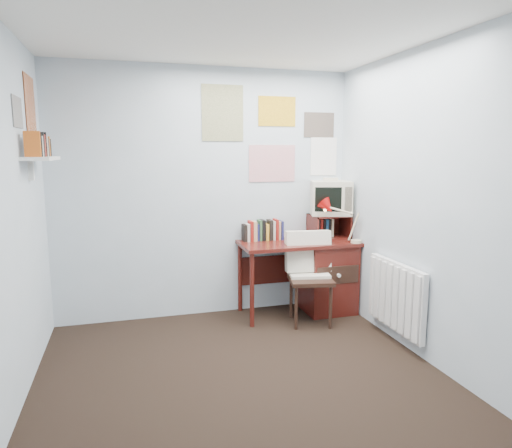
# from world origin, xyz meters

# --- Properties ---
(ground) EXTENTS (3.50, 3.50, 0.00)m
(ground) POSITION_xyz_m (0.00, 0.00, 0.00)
(ground) COLOR black
(ground) RESTS_ON ground
(back_wall) EXTENTS (3.00, 0.02, 2.50)m
(back_wall) POSITION_xyz_m (0.00, 1.75, 1.25)
(back_wall) COLOR silver
(back_wall) RESTS_ON ground
(right_wall) EXTENTS (0.02, 3.50, 2.50)m
(right_wall) POSITION_xyz_m (1.50, 0.00, 1.25)
(right_wall) COLOR silver
(right_wall) RESTS_ON ground
(ceiling) EXTENTS (3.00, 3.50, 0.02)m
(ceiling) POSITION_xyz_m (0.00, 0.00, 2.50)
(ceiling) COLOR white
(ceiling) RESTS_ON back_wall
(desk) EXTENTS (1.20, 0.55, 0.76)m
(desk) POSITION_xyz_m (1.17, 1.48, 0.41)
(desk) COLOR #511812
(desk) RESTS_ON ground
(desk_chair) EXTENTS (0.52, 0.51, 0.87)m
(desk_chair) POSITION_xyz_m (0.91, 1.18, 0.44)
(desk_chair) COLOR black
(desk_chair) RESTS_ON ground
(desk_lamp) EXTENTS (0.31, 0.28, 0.40)m
(desk_lamp) POSITION_xyz_m (1.44, 1.26, 0.96)
(desk_lamp) COLOR #B50D0C
(desk_lamp) RESTS_ON desk
(tv_riser) EXTENTS (0.40, 0.30, 0.25)m
(tv_riser) POSITION_xyz_m (1.29, 1.59, 0.89)
(tv_riser) COLOR #511812
(tv_riser) RESTS_ON desk
(crt_tv) EXTENTS (0.50, 0.48, 0.39)m
(crt_tv) POSITION_xyz_m (1.31, 1.61, 1.20)
(crt_tv) COLOR beige
(crt_tv) RESTS_ON tv_riser
(book_row) EXTENTS (0.60, 0.14, 0.22)m
(book_row) POSITION_xyz_m (0.66, 1.66, 0.87)
(book_row) COLOR #511812
(book_row) RESTS_ON desk
(radiator) EXTENTS (0.09, 0.80, 0.60)m
(radiator) POSITION_xyz_m (1.46, 0.55, 0.42)
(radiator) COLOR white
(radiator) RESTS_ON right_wall
(wall_shelf) EXTENTS (0.20, 0.62, 0.24)m
(wall_shelf) POSITION_xyz_m (-1.40, 1.10, 1.62)
(wall_shelf) COLOR white
(wall_shelf) RESTS_ON left_wall
(posters_back) EXTENTS (1.20, 0.01, 0.90)m
(posters_back) POSITION_xyz_m (0.70, 1.74, 1.85)
(posters_back) COLOR white
(posters_back) RESTS_ON back_wall
(posters_left) EXTENTS (0.01, 0.70, 0.60)m
(posters_left) POSITION_xyz_m (-1.49, 1.10, 2.00)
(posters_left) COLOR white
(posters_left) RESTS_ON left_wall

